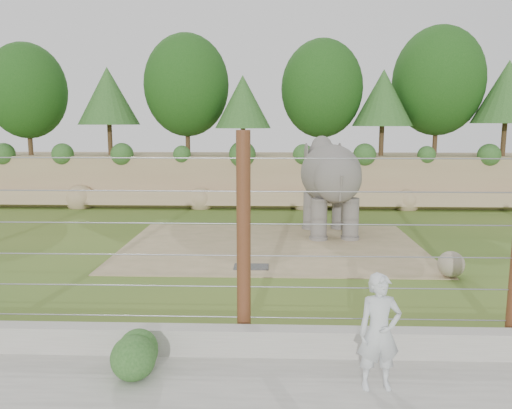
{
  "coord_description": "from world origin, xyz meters",
  "views": [
    {
      "loc": [
        0.54,
        -13.43,
        4.11
      ],
      "look_at": [
        0.0,
        2.0,
        1.6
      ],
      "focal_mm": 35.0,
      "sensor_mm": 36.0,
      "label": 1
    }
  ],
  "objects_px": {
    "elephant": "(330,188)",
    "stone_ball": "(451,264)",
    "zookeeper": "(379,332)",
    "barrier_fence": "(244,240)"
  },
  "relations": [
    {
      "from": "elephant",
      "to": "stone_ball",
      "type": "bearing_deg",
      "value": -68.04
    },
    {
      "from": "stone_ball",
      "to": "zookeeper",
      "type": "relative_size",
      "value": 0.38
    },
    {
      "from": "elephant",
      "to": "zookeeper",
      "type": "relative_size",
      "value": 2.35
    },
    {
      "from": "stone_ball",
      "to": "barrier_fence",
      "type": "bearing_deg",
      "value": -141.76
    },
    {
      "from": "zookeeper",
      "to": "barrier_fence",
      "type": "bearing_deg",
      "value": 137.85
    },
    {
      "from": "stone_ball",
      "to": "barrier_fence",
      "type": "relative_size",
      "value": 0.04
    },
    {
      "from": "elephant",
      "to": "barrier_fence",
      "type": "height_order",
      "value": "barrier_fence"
    },
    {
      "from": "barrier_fence",
      "to": "zookeeper",
      "type": "height_order",
      "value": "barrier_fence"
    },
    {
      "from": "elephant",
      "to": "stone_ball",
      "type": "height_order",
      "value": "elephant"
    },
    {
      "from": "elephant",
      "to": "barrier_fence",
      "type": "distance_m",
      "value": 9.87
    }
  ]
}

